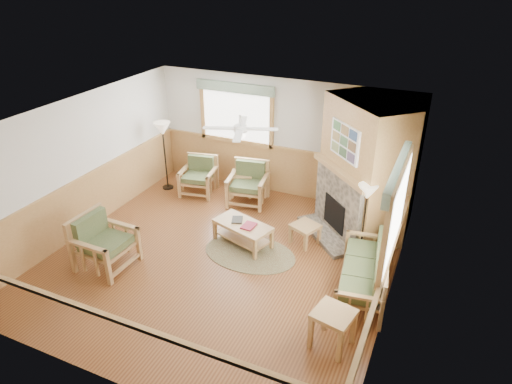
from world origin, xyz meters
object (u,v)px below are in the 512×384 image
at_px(sofa, 363,270).
at_px(armchair_back_left, 198,176).
at_px(floor_lamp_left, 165,156).
at_px(armchair_left, 105,243).
at_px(end_table_sofa, 332,329).
at_px(armchair_back_right, 248,184).
at_px(floor_lamp_right, 364,222).
at_px(coffee_table, 243,234).
at_px(end_table_chairs, 242,184).
at_px(footstool, 305,234).

height_order(sofa, armchair_back_left, armchair_back_left).
bearing_deg(floor_lamp_left, sofa, -20.50).
height_order(armchair_left, end_table_sofa, armchair_left).
bearing_deg(floor_lamp_left, armchair_back_left, 6.45).
height_order(armchair_back_left, armchair_left, armchair_left).
height_order(sofa, floor_lamp_left, floor_lamp_left).
distance_m(armchair_back_right, floor_lamp_right, 3.02).
height_order(armchair_left, coffee_table, armchair_left).
bearing_deg(end_table_sofa, armchair_back_left, 140.96).
relative_size(armchair_back_right, armchair_left, 0.93).
bearing_deg(end_table_chairs, end_table_sofa, -49.24).
bearing_deg(sofa, floor_lamp_left, -118.45).
relative_size(footstool, floor_lamp_left, 0.28).
bearing_deg(sofa, armchair_left, -82.72).
distance_m(armchair_back_left, armchair_left, 3.17).
bearing_deg(end_table_chairs, sofa, -35.08).
distance_m(armchair_left, floor_lamp_left, 3.20).
height_order(armchair_back_right, footstool, armchair_back_right).
bearing_deg(sofa, armchair_back_right, -131.85).
bearing_deg(armchair_back_right, floor_lamp_right, -30.81).
distance_m(sofa, end_table_chairs, 4.05).
xyz_separation_m(floor_lamp_left, floor_lamp_right, (4.87, -0.95, -0.09)).
xyz_separation_m(coffee_table, footstool, (1.09, 0.51, -0.02)).
xyz_separation_m(end_table_sofa, floor_lamp_left, (-4.98, 3.29, 0.53)).
xyz_separation_m(end_table_chairs, floor_lamp_left, (-1.79, -0.42, 0.55)).
bearing_deg(end_table_chairs, coffee_table, -63.95).
distance_m(armchair_back_left, floor_lamp_left, 0.92).
xyz_separation_m(armchair_back_left, floor_lamp_left, (-0.82, -0.09, 0.40)).
xyz_separation_m(sofa, end_table_chairs, (-3.31, 2.32, -0.14)).
relative_size(armchair_left, floor_lamp_left, 0.59).
xyz_separation_m(end_table_sofa, footstool, (-1.20, 2.35, -0.10)).
bearing_deg(armchair_back_right, end_table_sofa, -59.27).
bearing_deg(armchair_back_right, sofa, -43.60).
height_order(coffee_table, floor_lamp_left, floor_lamp_left).
height_order(end_table_chairs, footstool, end_table_chairs).
bearing_deg(armchair_left, end_table_sofa, -91.28).
relative_size(armchair_back_right, floor_lamp_right, 0.62).
bearing_deg(floor_lamp_left, armchair_back_right, 3.49).
bearing_deg(armchair_back_left, floor_lamp_right, -24.95).
xyz_separation_m(sofa, coffee_table, (-2.40, 0.46, -0.19)).
relative_size(sofa, armchair_left, 1.84).
bearing_deg(armchair_back_left, end_table_sofa, -49.52).
xyz_separation_m(sofa, footstool, (-1.31, 0.97, -0.21)).
distance_m(armchair_back_left, footstool, 3.15).
relative_size(sofa, floor_lamp_right, 1.21).
distance_m(end_table_sofa, floor_lamp_right, 2.38).
bearing_deg(floor_lamp_left, armchair_left, -75.58).
bearing_deg(armchair_back_right, floor_lamp_left, 173.78).
xyz_separation_m(coffee_table, end_table_chairs, (-0.91, 1.86, 0.05)).
distance_m(armchair_back_left, end_table_chairs, 1.04).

